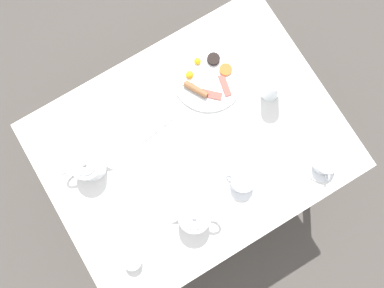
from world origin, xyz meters
name	(u,v)px	position (x,y,z in m)	size (l,w,h in m)	color
ground_plane	(192,163)	(0.00, 0.00, 0.00)	(8.00, 8.00, 0.00)	#4C4742
table	(192,147)	(0.00, 0.00, 0.65)	(0.89, 1.17, 0.72)	white
breakfast_plate	(207,77)	(0.21, -0.20, 0.72)	(0.29, 0.29, 0.04)	white
teapot_near	(195,217)	(-0.24, 0.13, 0.77)	(0.15, 0.17, 0.13)	white
teapot_far	(88,165)	(0.13, 0.38, 0.77)	(0.12, 0.21, 0.13)	white
teacup_with_saucer_left	(325,163)	(-0.33, -0.40, 0.74)	(0.15, 0.15, 0.06)	white
teacup_with_saucer_right	(242,181)	(-0.22, -0.09, 0.74)	(0.15, 0.15, 0.06)	white
water_glass_tall	(273,87)	(0.02, -0.38, 0.79)	(0.08, 0.08, 0.15)	white
creamer_jug	(133,260)	(-0.26, 0.41, 0.74)	(0.09, 0.06, 0.05)	white
napkin_folded	(151,121)	(0.17, 0.09, 0.72)	(0.12, 0.18, 0.01)	white
fork_by_plate	(137,202)	(-0.08, 0.30, 0.72)	(0.15, 0.11, 0.00)	silver
knife_by_plate	(274,143)	(-0.16, -0.28, 0.72)	(0.20, 0.01, 0.00)	silver
spoon_for_tea	(45,135)	(0.34, 0.48, 0.72)	(0.08, 0.13, 0.00)	silver
fork_spare	(255,35)	(0.26, -0.46, 0.72)	(0.09, 0.16, 0.00)	silver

